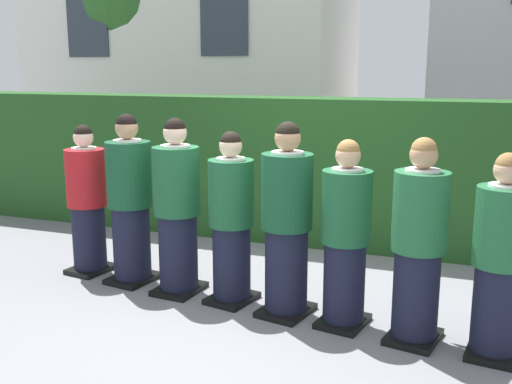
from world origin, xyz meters
TOP-DOWN VIEW (x-y plane):
  - ground_plane at (0.00, 0.00)m, footprint 60.00×60.00m
  - student_in_red_blazer at (-1.95, 0.28)m, footprint 0.42×0.49m
  - student_front_row_1 at (-1.39, 0.19)m, footprint 0.46×0.54m
  - student_front_row_2 at (-0.82, 0.09)m, footprint 0.43×0.51m
  - student_front_row_3 at (-0.25, 0.05)m, footprint 0.44×0.51m
  - student_front_row_4 at (0.29, -0.05)m, footprint 0.47×0.55m
  - student_front_row_5 at (0.81, -0.10)m, footprint 0.43×0.50m
  - student_front_row_6 at (1.39, -0.19)m, footprint 0.45×0.54m
  - student_front_row_7 at (1.97, -0.25)m, footprint 0.41×0.48m
  - hedge at (0.00, 2.21)m, footprint 12.02×0.70m
  - school_building_main at (-3.95, 6.93)m, footprint 6.71×3.60m

SIDE VIEW (x-z plane):
  - ground_plane at x=0.00m, z-range 0.00..0.00m
  - student_front_row_7 at x=1.97m, z-range -0.04..1.48m
  - student_in_red_blazer at x=-1.95m, z-range -0.04..1.50m
  - student_front_row_5 at x=0.81m, z-range -0.04..1.51m
  - student_front_row_3 at x=-0.25m, z-range -0.04..1.52m
  - student_front_row_6 at x=1.39m, z-range -0.04..1.56m
  - student_front_row_2 at x=-0.82m, z-range -0.04..1.62m
  - student_front_row_4 at x=0.29m, z-range -0.04..1.63m
  - student_front_row_1 at x=-1.39m, z-range -0.04..1.63m
  - hedge at x=0.00m, z-range 0.00..1.75m
  - school_building_main at x=-3.95m, z-range 0.09..6.59m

